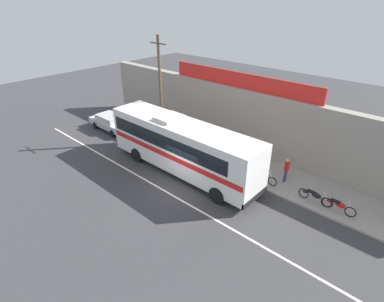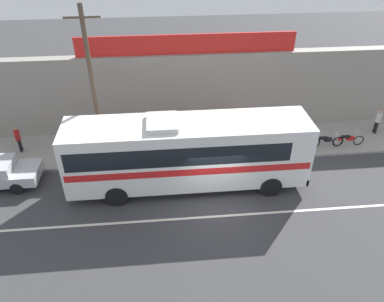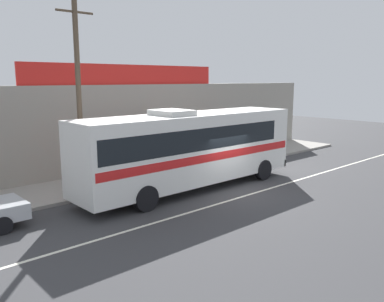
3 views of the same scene
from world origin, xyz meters
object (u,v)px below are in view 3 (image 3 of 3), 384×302
motorcycle_green (226,157)px  motorcycle_red (271,147)px  pedestrian_by_curb (225,144)px  pedestrian_near_shop (277,135)px  intercity_bus (190,146)px  motorcycle_orange (259,150)px  utility_pole (79,96)px

motorcycle_green → motorcycle_red: size_ratio=1.01×
pedestrian_by_curb → pedestrian_near_shop: size_ratio=1.05×
intercity_bus → pedestrian_near_shop: 12.52m
pedestrian_by_curb → pedestrian_near_shop: pedestrian_by_curb is taller
motorcycle_orange → pedestrian_near_shop: bearing=19.1°
motorcycle_green → motorcycle_orange: bearing=2.5°
utility_pole → pedestrian_by_curb: bearing=6.4°
intercity_bus → motorcycle_orange: (8.24, 2.49, -1.50)m
pedestrian_near_shop → motorcycle_orange: bearing=-160.9°
motorcycle_red → pedestrian_by_curb: size_ratio=1.12×
intercity_bus → pedestrian_by_curb: bearing=29.4°
utility_pole → pedestrian_near_shop: utility_pole is taller
utility_pole → motorcycle_orange: (12.53, 0.27, -3.84)m
utility_pole → motorcycle_orange: utility_pole is taller
motorcycle_red → utility_pole: bearing=-178.8°
intercity_bus → motorcycle_red: bearing=14.7°
pedestrian_near_shop → intercity_bus: bearing=-162.5°
motorcycle_red → pedestrian_near_shop: (2.32, 1.25, 0.47)m
utility_pole → intercity_bus: bearing=-27.4°
intercity_bus → utility_pole: 5.36m
utility_pole → motorcycle_green: bearing=0.8°
utility_pole → pedestrian_by_curb: (10.26, 1.14, -3.31)m
utility_pole → pedestrian_near_shop: (16.18, 1.54, -3.36)m
motorcycle_green → utility_pole: bearing=-179.2°
motorcycle_orange → intercity_bus: bearing=-163.2°
motorcycle_green → pedestrian_near_shop: size_ratio=1.20×
motorcycle_green → motorcycle_red: (4.61, 0.16, 0.00)m
intercity_bus → motorcycle_red: 10.01m
motorcycle_orange → pedestrian_near_shop: (3.65, 1.27, 0.47)m
motorcycle_orange → motorcycle_red: (1.33, 0.02, 0.00)m
utility_pole → motorcycle_green: (9.25, 0.13, -3.84)m
pedestrian_near_shop → motorcycle_green: bearing=-168.5°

